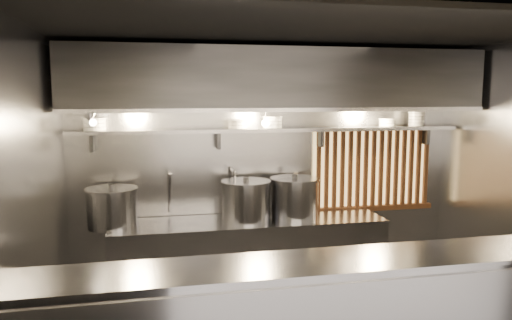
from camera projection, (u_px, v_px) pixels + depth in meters
name	position (u px, v px, depth m)	size (l,w,h in m)	color
ceiling	(310.00, 32.00, 4.21)	(4.50, 4.50, 0.00)	black
wall_back	(268.00, 169.00, 5.85)	(4.50, 4.50, 0.00)	gray
wall_left	(35.00, 206.00, 3.93)	(3.00, 3.00, 0.00)	gray
cooking_bench	(249.00, 259.00, 5.55)	(3.00, 0.70, 0.90)	#9B9BA0
bowl_shelf	(272.00, 130.00, 5.61)	(4.40, 0.34, 0.04)	#9B9BA0
exhaust_hood	(277.00, 80.00, 5.32)	(4.40, 0.81, 0.65)	#2D2D30
wood_screen	(373.00, 168.00, 6.07)	(1.56, 0.09, 1.04)	#F5C46E
faucet_left	(169.00, 183.00, 5.49)	(0.04, 0.30, 0.50)	silver
faucet_right	(232.00, 181.00, 5.64)	(0.04, 0.30, 0.50)	silver
heat_lamp	(90.00, 116.00, 4.74)	(0.25, 0.35, 0.20)	#9B9BA0
pendant_bulb	(266.00, 123.00, 5.46)	(0.09, 0.09, 0.19)	#2D2D30
stock_pot_left	(112.00, 207.00, 5.19)	(0.65, 0.65, 0.45)	#9B9BA0
stock_pot_mid	(295.00, 197.00, 5.61)	(0.57, 0.57, 0.48)	#9B9BA0
stock_pot_right	(246.00, 201.00, 5.44)	(0.60, 0.60, 0.48)	#9B9BA0
bowl_stack_0	(94.00, 124.00, 5.20)	(0.25, 0.25, 0.13)	white
bowl_stack_1	(238.00, 124.00, 5.52)	(0.23, 0.23, 0.09)	white
bowl_stack_2	(273.00, 122.00, 5.60)	(0.23, 0.23, 0.13)	white
bowl_stack_3	(387.00, 122.00, 5.89)	(0.20, 0.20, 0.09)	white
bowl_stack_4	(417.00, 119.00, 5.96)	(0.20, 0.20, 0.17)	white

